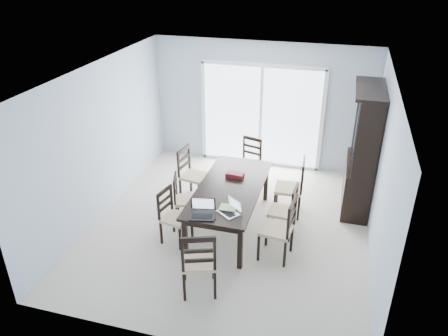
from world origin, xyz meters
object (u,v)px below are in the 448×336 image
(chair_left_far, at_px, (190,168))
(chair_right_mid, at_px, (288,206))
(game_box, at_px, (235,175))
(chair_end_far, at_px, (250,157))
(chair_right_near, at_px, (284,223))
(dining_table, at_px, (230,191))
(laptop_silver, at_px, (228,211))
(chair_left_near, at_px, (171,210))
(chair_left_mid, at_px, (182,194))
(chair_right_far, at_px, (295,181))
(cell_phone, at_px, (212,218))
(hot_tub, at_px, (250,124))
(chair_end_near, at_px, (199,257))
(laptop_dark, at_px, (202,213))
(china_hutch, at_px, (363,152))

(chair_left_far, relative_size, chair_right_mid, 1.10)
(game_box, bearing_deg, chair_end_far, 90.32)
(chair_right_near, bearing_deg, dining_table, 64.86)
(chair_right_near, xyz_separation_m, laptop_silver, (-0.79, -0.16, 0.18))
(chair_left_near, xyz_separation_m, chair_left_mid, (-0.02, 0.54, -0.02))
(chair_right_far, relative_size, chair_end_far, 1.10)
(chair_left_near, relative_size, cell_phone, 9.26)
(chair_left_mid, bearing_deg, chair_right_near, 56.90)
(chair_end_far, height_order, laptop_silver, chair_end_far)
(laptop_silver, xyz_separation_m, hot_tub, (-0.63, 4.33, -0.36))
(chair_end_near, height_order, hot_tub, chair_end_near)
(chair_end_far, distance_m, hot_tub, 2.07)
(chair_left_far, distance_m, laptop_dark, 1.85)
(laptop_dark, distance_m, laptop_silver, 0.38)
(laptop_silver, bearing_deg, chair_end_far, 131.65)
(chair_left_mid, xyz_separation_m, laptop_silver, (0.99, -0.68, 0.27))
(chair_left_near, bearing_deg, laptop_silver, 93.35)
(chair_end_near, xyz_separation_m, game_box, (-0.04, 2.03, 0.16))
(chair_left_mid, bearing_deg, china_hutch, 98.23)
(chair_end_near, distance_m, chair_end_far, 3.23)
(chair_left_mid, distance_m, chair_end_near, 1.81)
(chair_left_near, bearing_deg, laptop_dark, 74.25)
(dining_table, relative_size, chair_end_far, 2.01)
(chair_left_far, distance_m, chair_right_near, 2.32)
(chair_right_far, relative_size, laptop_dark, 3.00)
(chair_right_mid, height_order, cell_phone, chair_right_mid)
(chair_left_mid, xyz_separation_m, chair_left_far, (-0.14, 0.79, 0.07))
(china_hutch, height_order, chair_right_far, china_hutch)
(chair_right_near, height_order, chair_right_mid, chair_right_near)
(chair_right_near, xyz_separation_m, chair_end_near, (-0.94, -1.08, 0.01))
(hot_tub, bearing_deg, laptop_dark, -86.32)
(chair_left_near, distance_m, chair_left_mid, 0.54)
(game_box, height_order, hot_tub, hot_tub)
(chair_end_far, relative_size, cell_phone, 9.75)
(chair_end_near, bearing_deg, chair_right_mid, 41.45)
(chair_left_near, distance_m, chair_end_near, 1.35)
(china_hutch, bearing_deg, cell_phone, -132.77)
(chair_right_mid, bearing_deg, laptop_dark, 134.66)
(chair_end_near, height_order, laptop_dark, chair_end_near)
(china_hutch, xyz_separation_m, chair_right_mid, (-1.08, -1.24, -0.52))
(chair_right_near, bearing_deg, china_hutch, -23.32)
(cell_phone, xyz_separation_m, game_box, (0.00, 1.31, 0.03))
(chair_right_far, height_order, chair_end_near, chair_right_far)
(chair_left_mid, distance_m, laptop_dark, 1.12)
(chair_left_far, xyz_separation_m, chair_right_far, (1.92, -0.04, 0.03))
(chair_end_near, distance_m, laptop_silver, 0.95)
(china_hutch, bearing_deg, dining_table, -148.29)
(china_hutch, distance_m, chair_left_mid, 3.18)
(chair_right_far, xyz_separation_m, game_box, (-0.98, -0.32, 0.15))
(chair_right_mid, distance_m, game_box, 1.04)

